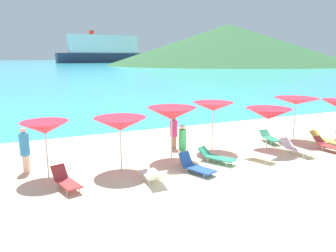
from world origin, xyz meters
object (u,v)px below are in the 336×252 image
umbrella_3 (120,124)px  lounge_chair_10 (296,148)px  lounge_chair_11 (270,137)px  umbrella_4 (172,114)px  umbrella_2 (45,128)px  lounge_chair_9 (153,175)px  beachgoer_3 (174,132)px  cruise_ship (104,51)px  lounge_chair_3 (216,156)px  lounge_chair_8 (331,146)px  beachgoer_2 (182,144)px  beachgoer_0 (25,149)px  umbrella_5 (213,107)px  lounge_chair_1 (258,154)px  umbrella_7 (296,101)px  umbrella_6 (269,114)px  lounge_chair_7 (195,166)px  lounge_chair_2 (324,139)px  lounge_chair_6 (66,180)px

umbrella_3 → lounge_chair_10: 8.35m
lounge_chair_11 → umbrella_4: bearing=-164.0°
umbrella_4 → lounge_chair_10: (5.64, -1.71, -1.78)m
umbrella_2 → umbrella_3: size_ratio=1.00×
umbrella_2 → lounge_chair_9: (3.45, -2.08, -1.63)m
lounge_chair_10 → beachgoer_3: beachgoer_3 is taller
umbrella_4 → cruise_ship: cruise_ship is taller
lounge_chair_3 → cruise_ship: size_ratio=0.02×
umbrella_3 → lounge_chair_8: size_ratio=1.21×
lounge_chair_10 → beachgoer_2: 5.70m
beachgoer_3 → lounge_chair_9: bearing=21.8°
umbrella_4 → beachgoer_0: 6.11m
beachgoer_0 → umbrella_2: bearing=159.0°
umbrella_3 → beachgoer_2: bearing=-10.8°
umbrella_3 → beachgoer_2: 2.71m
umbrella_5 → lounge_chair_1: 3.06m
umbrella_3 → beachgoer_3: 3.94m
umbrella_4 → umbrella_7: umbrella_4 is taller
umbrella_6 → lounge_chair_3: umbrella_6 is taller
beachgoer_2 → beachgoer_3: size_ratio=1.08×
umbrella_6 → lounge_chair_10: 2.05m
beachgoer_3 → umbrella_5: bearing=115.9°
umbrella_2 → lounge_chair_9: size_ratio=1.49×
umbrella_4 → lounge_chair_8: bearing=-15.7°
lounge_chair_7 → lounge_chair_10: 5.54m
lounge_chair_7 → lounge_chair_10: lounge_chair_7 is taller
cruise_ship → lounge_chair_9: bearing=-106.0°
umbrella_2 → lounge_chair_2: umbrella_2 is taller
umbrella_3 → lounge_chair_7: bearing=-29.6°
lounge_chair_6 → cruise_ship: (55.35, 234.28, 8.62)m
umbrella_4 → beachgoer_3: umbrella_4 is taller
lounge_chair_9 → lounge_chair_10: lounge_chair_9 is taller
umbrella_5 → lounge_chair_2: size_ratio=1.45×
lounge_chair_11 → beachgoer_2: beachgoer_2 is taller
umbrella_4 → umbrella_6: size_ratio=1.06×
umbrella_3 → cruise_ship: 239.31m
umbrella_7 → beachgoer_2: (-7.43, -1.31, -1.21)m
umbrella_5 → lounge_chair_2: (5.96, -1.45, -1.87)m
beachgoer_0 → lounge_chair_9: bearing=175.4°
lounge_chair_8 → umbrella_4: bearing=154.5°
lounge_chair_9 → lounge_chair_2: bearing=-171.1°
lounge_chair_7 → lounge_chair_9: 1.89m
umbrella_3 → lounge_chair_10: umbrella_3 is taller
umbrella_7 → lounge_chair_7: bearing=-162.6°
lounge_chair_11 → beachgoer_3: (-5.15, 1.01, 0.57)m
umbrella_5 → lounge_chair_3: umbrella_5 is taller
umbrella_7 → beachgoer_3: (-6.68, 1.15, -1.30)m
lounge_chair_7 → cruise_ship: 240.24m
lounge_chair_2 → lounge_chair_11: lounge_chair_2 is taller
umbrella_2 → lounge_chair_9: 4.34m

